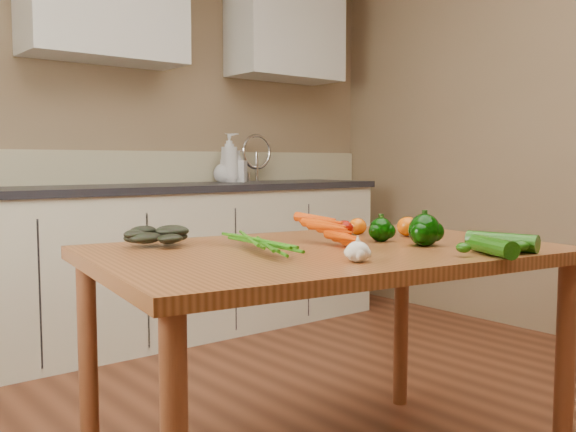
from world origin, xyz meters
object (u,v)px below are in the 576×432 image
(soap_bottle_c, at_px, (223,169))
(leafy_greens, at_px, (157,231))
(tomato_a, at_px, (344,229))
(tomato_c, at_px, (408,226))
(tomato_b, at_px, (358,226))
(zucchini_b, at_px, (493,247))
(pepper_c, at_px, (424,230))
(pepper_a, at_px, (381,230))
(zucchini_a, at_px, (502,242))
(soap_bottle_b, at_px, (239,166))
(garlic_bulb, at_px, (358,252))
(carrot_bunch, at_px, (308,236))
(pepper_b, at_px, (424,228))
(soap_bottle_a, at_px, (229,158))
(table, at_px, (325,274))

(soap_bottle_c, bearing_deg, leafy_greens, -86.55)
(tomato_a, relative_size, tomato_c, 0.88)
(soap_bottle_c, height_order, leafy_greens, soap_bottle_c)
(tomato_b, distance_m, zucchini_b, 0.63)
(soap_bottle_c, distance_m, pepper_c, 2.29)
(zucchini_b, bearing_deg, pepper_c, 85.36)
(leafy_greens, distance_m, pepper_a, 0.74)
(pepper_a, relative_size, pepper_c, 0.79)
(pepper_c, bearing_deg, pepper_a, 99.16)
(zucchini_a, bearing_deg, soap_bottle_b, 74.15)
(leafy_greens, bearing_deg, garlic_bulb, -65.49)
(carrot_bunch, height_order, pepper_b, pepper_b)
(soap_bottle_a, xyz_separation_m, tomato_c, (-0.53, -1.96, -0.26))
(leafy_greens, bearing_deg, pepper_c, -36.70)
(garlic_bulb, xyz_separation_m, tomato_c, (0.57, 0.31, 0.01))
(garlic_bulb, bearing_deg, soap_bottle_a, 64.09)
(garlic_bulb, height_order, tomato_b, tomato_b)
(soap_bottle_c, height_order, pepper_c, soap_bottle_c)
(tomato_c, height_order, zucchini_b, tomato_c)
(soap_bottle_c, xyz_separation_m, pepper_a, (-0.69, -2.02, -0.18))
(pepper_b, bearing_deg, tomato_c, 77.89)
(pepper_b, bearing_deg, soap_bottle_c, 75.96)
(garlic_bulb, bearing_deg, tomato_a, 49.89)
(soap_bottle_c, xyz_separation_m, tomato_b, (-0.60, -1.83, -0.19))
(garlic_bulb, xyz_separation_m, pepper_a, (0.38, 0.27, 0.01))
(zucchini_b, bearing_deg, leafy_greens, 130.49)
(leafy_greens, distance_m, zucchini_b, 1.02)
(pepper_a, bearing_deg, zucchini_a, -73.03)
(soap_bottle_a, distance_m, leafy_greens, 2.17)
(garlic_bulb, distance_m, zucchini_a, 0.51)
(carrot_bunch, height_order, leafy_greens, leafy_greens)
(pepper_c, distance_m, tomato_b, 0.36)
(tomato_b, distance_m, tomato_c, 0.18)
(table, height_order, tomato_a, tomato_a)
(leafy_greens, xyz_separation_m, zucchini_a, (0.77, -0.73, -0.02))
(pepper_b, relative_size, tomato_a, 1.15)
(tomato_c, bearing_deg, zucchini_a, -99.62)
(pepper_c, bearing_deg, zucchini_a, -67.63)
(soap_bottle_c, distance_m, tomato_a, 2.01)
(tomato_c, bearing_deg, pepper_c, -128.07)
(soap_bottle_c, height_order, carrot_bunch, soap_bottle_c)
(soap_bottle_b, height_order, pepper_b, soap_bottle_b)
(carrot_bunch, xyz_separation_m, tomato_b, (0.37, 0.15, -0.00))
(carrot_bunch, bearing_deg, table, -39.03)
(tomato_a, distance_m, zucchini_b, 0.58)
(pepper_b, xyz_separation_m, zucchini_a, (-0.05, -0.34, -0.01))
(tomato_a, bearing_deg, leafy_greens, 163.20)
(tomato_a, xyz_separation_m, tomato_c, (0.21, -0.11, 0.00))
(tomato_c, bearing_deg, carrot_bunch, 179.88)
(soap_bottle_a, distance_m, soap_bottle_b, 0.09)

